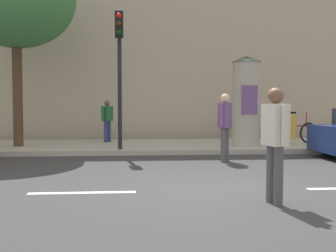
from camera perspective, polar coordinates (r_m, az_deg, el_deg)
name	(u,v)px	position (r m, az deg, el deg)	size (l,w,h in m)	color
ground_plane	(223,191)	(7.17, 7.71, -8.94)	(80.00, 80.00, 0.00)	#38383A
sidewalk_curb	(180,146)	(14.01, 1.67, -2.78)	(36.00, 4.00, 0.15)	#B2ADA3
lane_markings	(223,190)	(7.17, 7.71, -8.91)	(25.80, 0.16, 0.01)	silver
building_backdrop	(168,43)	(19.13, 0.07, 11.53)	(36.00, 5.00, 8.65)	#B7A893
traffic_light	(119,57)	(12.19, -6.82, 9.55)	(0.24, 0.45, 4.03)	black
poster_column	(246,100)	(13.42, 10.84, 3.54)	(0.94, 0.94, 2.91)	#B2ADA3
pedestrian_in_red_top	(276,135)	(6.25, 14.92, -1.17)	(0.44, 0.61, 1.73)	#4C4C51
pedestrian_with_backpack	(225,122)	(10.68, 7.97, 0.62)	(0.44, 0.54, 1.77)	#4C4C51
pedestrian_tallest	(107,118)	(14.73, -8.49, 1.10)	(0.41, 0.50, 1.49)	navy
pedestrian_with_bag	(249,112)	(15.87, 11.22, 1.89)	(0.66, 0.31, 1.75)	#4C4C51
bicycle_leaning	(296,132)	(14.61, 17.45, -0.85)	(1.73, 0.49, 1.09)	black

